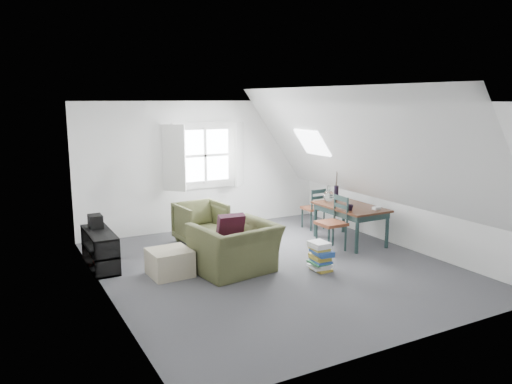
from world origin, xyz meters
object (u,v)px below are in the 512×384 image
armchair_far (201,243)px  armchair_near (235,272)px  dining_table (350,210)px  magazine_stack (320,256)px  ottoman (170,262)px  dining_chair_near (333,222)px  media_shelf (101,252)px  dining_chair_far (314,208)px

armchair_far → armchair_near: bearing=-99.7°
dining_table → magazine_stack: bearing=-140.8°
ottoman → dining_table: size_ratio=0.43×
armchair_far → magazine_stack: (1.02, -2.20, 0.22)m
armchair_far → magazine_stack: size_ratio=1.85×
armchair_near → ottoman: size_ratio=1.96×
ottoman → magazine_stack: (2.06, -0.87, 0.03)m
armchair_near → dining_chair_near: 2.04m
armchair_far → dining_table: 2.73m
dining_table → media_shelf: dining_table is taller
ottoman → dining_chair_far: dining_chair_far is taller
armchair_near → ottoman: 0.98m
armchair_far → ottoman: ottoman is taller
ottoman → armchair_near: bearing=-21.1°
ottoman → dining_chair_far: 3.59m
media_shelf → armchair_near: bearing=-35.3°
ottoman → dining_table: dining_table is taller
dining_chair_near → armchair_near: bearing=-103.7°
ottoman → media_shelf: media_shelf is taller
dining_chair_far → magazine_stack: dining_chair_far is taller
armchair_near → dining_table: dining_table is taller
dining_table → armchair_far: bearing=155.8°
media_shelf → magazine_stack: (2.87, -1.67, -0.04)m
dining_table → dining_chair_near: bearing=-154.7°
dining_chair_near → magazine_stack: bearing=-67.1°
dining_chair_far → magazine_stack: bearing=50.0°
armchair_far → media_shelf: bearing=-169.0°
armchair_far → magazine_stack: bearing=-70.0°
armchair_far → dining_chair_far: dining_chair_far is taller
armchair_near → armchair_far: bearing=-103.2°
ottoman → dining_chair_far: (3.38, 1.20, 0.23)m
dining_chair_far → dining_chair_near: (-0.52, -1.30, 0.05)m
dining_chair_far → ottoman: bearing=12.2°
dining_chair_far → magazine_stack: (-1.32, -2.07, -0.21)m
armchair_near → media_shelf: media_shelf is taller
ottoman → dining_chair_near: size_ratio=0.63×
armchair_near → dining_table: (2.51, 0.47, 0.58)m
armchair_near → dining_chair_near: size_ratio=1.23×
dining_chair_near → media_shelf: size_ratio=0.83×
ottoman → media_shelf: bearing=135.3°
armchair_near → magazine_stack: (1.16, -0.52, 0.22)m
armchair_far → dining_chair_far: size_ratio=0.99×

